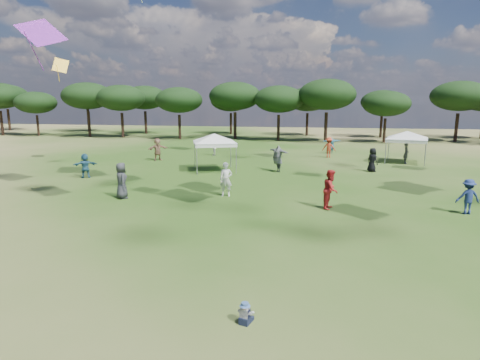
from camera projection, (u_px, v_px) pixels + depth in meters
name	position (u px, v px, depth m)	size (l,w,h in m)	color
tree_line	(319.00, 97.00, 51.56)	(108.78, 17.63, 7.77)	black
tent_left	(214.00, 135.00, 28.60)	(5.53, 5.53, 2.99)	gray
tent_right	(407.00, 133.00, 32.41)	(6.04, 6.04, 2.87)	gray
toddler	(245.00, 314.00, 9.15)	(0.39, 0.42, 0.53)	black
festival_crowd	(285.00, 160.00, 28.37)	(29.58, 21.64, 1.90)	beige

